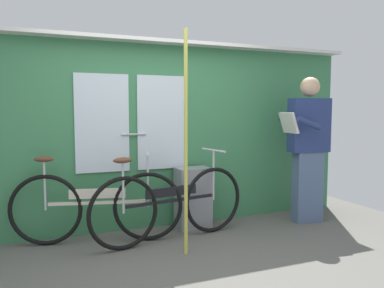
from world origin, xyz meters
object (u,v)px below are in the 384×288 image
at_px(passenger_reading_newspaper, 308,146).
at_px(trash_bin_by_wall, 193,197).
at_px(bicycle_near_door, 97,206).
at_px(bicycle_leaning_behind, 171,204).
at_px(handrail_pole, 186,144).

bearing_deg(passenger_reading_newspaper, trash_bin_by_wall, -5.46).
distance_m(bicycle_near_door, bicycle_leaning_behind, 0.78).
xyz_separation_m(passenger_reading_newspaper, trash_bin_by_wall, (-1.41, 0.33, -0.60)).
bearing_deg(handrail_pole, bicycle_near_door, 139.37).
bearing_deg(bicycle_near_door, bicycle_leaning_behind, -2.28).
relative_size(passenger_reading_newspaper, trash_bin_by_wall, 2.51).
xyz_separation_m(trash_bin_by_wall, handrail_pole, (-0.40, -0.78, 0.72)).
distance_m(passenger_reading_newspaper, trash_bin_by_wall, 1.57).
bearing_deg(bicycle_near_door, passenger_reading_newspaper, 9.88).
relative_size(trash_bin_by_wall, handrail_pole, 0.33).
bearing_deg(passenger_reading_newspaper, bicycle_leaning_behind, 8.48).
relative_size(bicycle_near_door, handrail_pole, 0.81).
distance_m(passenger_reading_newspaper, handrail_pole, 1.87).
distance_m(bicycle_near_door, passenger_reading_newspaper, 2.63).
distance_m(bicycle_near_door, trash_bin_by_wall, 1.16).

